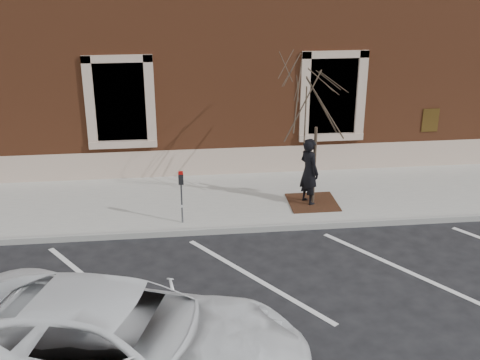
{
  "coord_description": "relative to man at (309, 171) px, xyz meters",
  "views": [
    {
      "loc": [
        -1.53,
        -12.95,
        6.53
      ],
      "look_at": [
        0.0,
        0.6,
        1.1
      ],
      "focal_mm": 45.0,
      "sensor_mm": 36.0,
      "label": 1
    }
  ],
  "objects": [
    {
      "name": "sapling",
      "position": [
        0.13,
        -0.01,
        1.74
      ],
      "size": [
        2.25,
        2.25,
        3.75
      ],
      "color": "#3D2F25",
      "rests_on": "sidewalk_near"
    },
    {
      "name": "parking_meter",
      "position": [
        -3.29,
        -0.81,
        0.04
      ],
      "size": [
        0.12,
        0.09,
        1.32
      ],
      "rotation": [
        0.0,
        0.0,
        -0.1
      ],
      "color": "#595B60",
      "rests_on": "sidewalk_near"
    },
    {
      "name": "man",
      "position": [
        0.0,
        0.0,
        0.0
      ],
      "size": [
        0.66,
        0.76,
        1.77
      ],
      "primitive_type": "imported",
      "rotation": [
        0.0,
        0.0,
        2.02
      ],
      "color": "black",
      "rests_on": "sidewalk_near"
    },
    {
      "name": "building_civic",
      "position": [
        -1.85,
        6.58,
        2.96
      ],
      "size": [
        40.0,
        8.62,
        8.0
      ],
      "color": "brown",
      "rests_on": "ground"
    },
    {
      "name": "tree_grate",
      "position": [
        0.13,
        -0.01,
        -0.87
      ],
      "size": [
        1.25,
        1.25,
        0.03
      ],
      "primitive_type": "cube",
      "color": "#452216",
      "rests_on": "sidewalk_near"
    },
    {
      "name": "parking_stripes",
      "position": [
        -1.85,
        -3.36,
        -1.03
      ],
      "size": [
        28.0,
        4.4,
        0.01
      ],
      "primitive_type": null,
      "color": "silver",
      "rests_on": "ground"
    },
    {
      "name": "sidewalk_near",
      "position": [
        -1.85,
        0.59,
        -0.96
      ],
      "size": [
        40.0,
        3.5,
        0.15
      ],
      "primitive_type": "cube",
      "color": "beige",
      "rests_on": "ground"
    },
    {
      "name": "white_truck",
      "position": [
        -4.31,
        -6.33,
        -0.23
      ],
      "size": [
        6.36,
        4.36,
        1.62
      ],
      "primitive_type": "imported",
      "rotation": [
        0.0,
        0.0,
        1.25
      ],
      "color": "white",
      "rests_on": "ground"
    },
    {
      "name": "curb_near",
      "position": [
        -1.85,
        -1.21,
        -0.96
      ],
      "size": [
        40.0,
        0.12,
        0.15
      ],
      "primitive_type": "cube",
      "color": "#9E9E99",
      "rests_on": "ground"
    },
    {
      "name": "ground",
      "position": [
        -1.85,
        -1.16,
        -1.03
      ],
      "size": [
        120.0,
        120.0,
        0.0
      ],
      "primitive_type": "plane",
      "color": "#28282B",
      "rests_on": "ground"
    }
  ]
}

